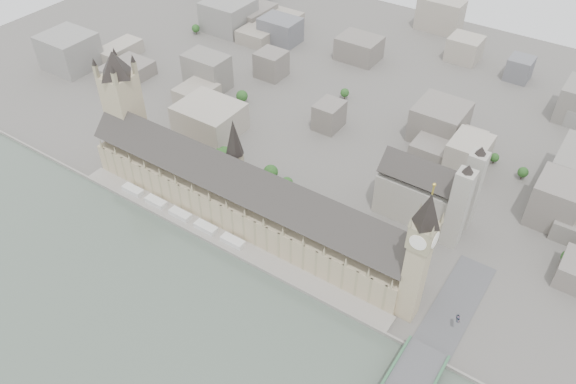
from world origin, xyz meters
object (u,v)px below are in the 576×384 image
Objects in this scene: palace_of_westminster at (243,196)px; elizabeth_tower at (420,250)px; victoria_tower at (123,103)px; car_approach at (458,318)px; westminster_abbey at (428,193)px.

palace_of_westminster is 2.47× the size of elizabeth_tower.
victoria_tower is 18.42× the size of car_approach.
elizabeth_tower reaches higher than victoria_tower.
westminster_abbey is (-27.08, 87.00, -33.01)m from elizabeth_tower.
elizabeth_tower is (138.00, -11.70, 35.38)m from palace_of_westminster.
victoria_tower is at bearing -163.50° from westminster_abbey.
victoria_tower is (-260.00, 18.00, -2.88)m from elizabeth_tower.
car_approach is at bearing -2.53° from victoria_tower.
elizabeth_tower reaches higher than car_approach.
elizabeth_tower reaches higher than palace_of_westminster.
palace_of_westminster is 3.90× the size of westminster_abbey.
victoria_tower reaches higher than palace_of_westminster.
elizabeth_tower is 96.91m from westminster_abbey.
car_approach is at bearing -2.22° from palace_of_westminster.
palace_of_westminster is 142.94m from elizabeth_tower.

